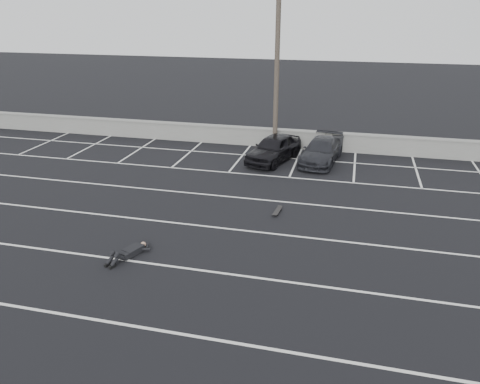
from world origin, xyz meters
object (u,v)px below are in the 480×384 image
(car_left, at_px, (274,148))
(car_right, at_px, (321,151))
(person, at_px, (133,247))
(utility_pole, at_px, (277,59))
(skateboard, at_px, (277,211))
(trash_bin, at_px, (337,144))

(car_left, distance_m, car_right, 2.47)
(car_right, distance_m, person, 12.43)
(car_right, height_order, utility_pole, utility_pole)
(car_right, xyz_separation_m, skateboard, (-1.11, -6.93, -0.54))
(car_left, xyz_separation_m, person, (-2.76, -10.86, -0.47))
(car_right, relative_size, skateboard, 5.26)
(person, bearing_deg, car_left, 95.06)
(car_left, bearing_deg, trash_bin, 53.21)
(person, bearing_deg, utility_pole, 98.25)
(car_left, relative_size, utility_pole, 0.41)
(car_right, distance_m, utility_pole, 5.35)
(person, xyz_separation_m, skateboard, (4.08, 4.35, -0.14))
(car_left, relative_size, person, 1.73)
(person, relative_size, skateboard, 2.93)
(person, bearing_deg, skateboard, 66.18)
(trash_bin, bearing_deg, utility_pole, -173.37)
(car_left, relative_size, skateboard, 5.08)
(car_right, bearing_deg, utility_pole, 160.02)
(person, bearing_deg, trash_bin, 85.00)
(car_right, bearing_deg, car_left, -162.13)
(car_left, bearing_deg, car_right, 27.67)
(car_right, relative_size, utility_pole, 0.43)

